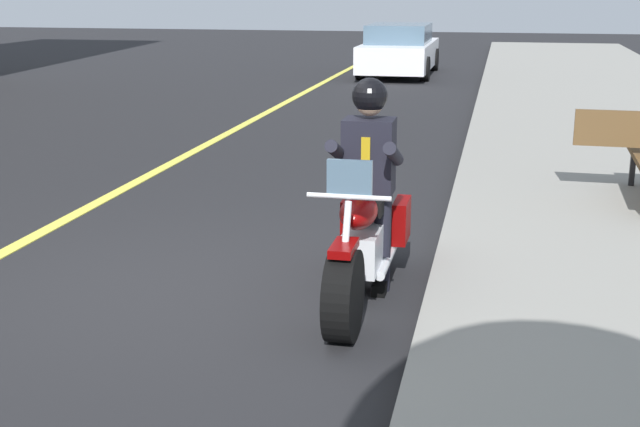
{
  "coord_description": "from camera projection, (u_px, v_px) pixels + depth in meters",
  "views": [
    {
      "loc": [
        6.09,
        2.49,
        2.44
      ],
      "look_at": [
        0.03,
        1.19,
        0.75
      ],
      "focal_mm": 47.27,
      "sensor_mm": 36.0,
      "label": 1
    }
  ],
  "objects": [
    {
      "name": "car_silver",
      "position": [
        399.0,
        50.0,
        23.27
      ],
      "size": [
        4.6,
        1.92,
        1.4
      ],
      "color": "white",
      "rests_on": "ground_plane"
    },
    {
      "name": "ground_plane",
      "position": [
        179.0,
        293.0,
        6.89
      ],
      "size": [
        80.0,
        80.0,
        0.0
      ],
      "primitive_type": "plane",
      "color": "black"
    },
    {
      "name": "rider_main",
      "position": [
        368.0,
        167.0,
        6.69
      ],
      "size": [
        0.62,
        0.54,
        1.74
      ],
      "color": "black",
      "rests_on": "ground_plane"
    },
    {
      "name": "motorcycle_main",
      "position": [
        364.0,
        244.0,
        6.67
      ],
      "size": [
        2.21,
        0.6,
        1.26
      ],
      "color": "black",
      "rests_on": "ground_plane"
    }
  ]
}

